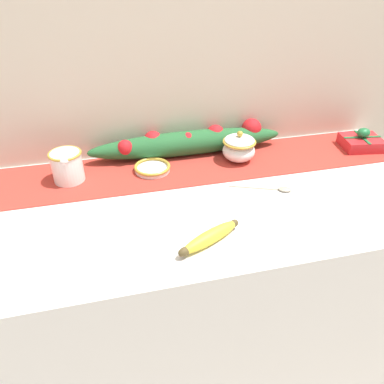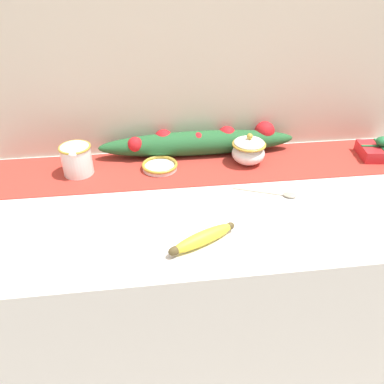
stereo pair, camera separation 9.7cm
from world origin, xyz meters
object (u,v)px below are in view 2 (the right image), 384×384
cream_pitcher (77,159)px  sugar_bowl (249,150)px  banana (203,238)px  spoon (285,195)px  gift_box (380,151)px  small_dish (160,166)px

cream_pitcher → sugar_bowl: size_ratio=1.04×
sugar_bowl → banana: size_ratio=0.61×
cream_pitcher → spoon: (0.62, -0.21, -0.05)m
cream_pitcher → spoon: size_ratio=0.65×
gift_box → sugar_bowl: bearing=178.3°
sugar_bowl → small_dish: (-0.30, -0.00, -0.04)m
small_dish → spoon: 0.41m
sugar_bowl → banana: (-0.21, -0.39, -0.03)m
spoon → cream_pitcher: bearing=-176.7°
spoon → gift_box: bearing=47.7°
banana → gift_box: gift_box is taller
small_dish → spoon: size_ratio=0.66×
banana → gift_box: bearing=29.0°
banana → spoon: bearing=33.5°
cream_pitcher → spoon: 0.65m
cream_pitcher → gift_box: cream_pitcher is taller
spoon → gift_box: size_ratio=1.21×
cream_pitcher → gift_box: size_ratio=0.78×
small_dish → sugar_bowl: bearing=0.7°
cream_pitcher → spoon: bearing=-18.7°
sugar_bowl → small_dish: size_ratio=0.95×
banana → sugar_bowl: bearing=61.4°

